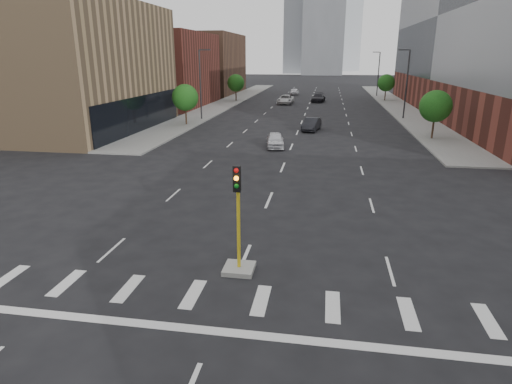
% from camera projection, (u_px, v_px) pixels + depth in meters
% --- Properties ---
extents(sidewalk_left_far, '(5.00, 92.00, 0.15)m').
position_uv_depth(sidewalk_left_far, '(230.00, 101.00, 80.58)').
color(sidewalk_left_far, gray).
rests_on(sidewalk_left_far, ground).
extents(sidewalk_right_far, '(5.00, 92.00, 0.15)m').
position_uv_depth(sidewalk_right_far, '(394.00, 104.00, 75.95)').
color(sidewalk_right_far, gray).
rests_on(sidewalk_right_far, ground).
extents(building_left_mid, '(20.00, 24.00, 14.00)m').
position_uv_depth(building_left_mid, '(55.00, 67.00, 48.44)').
color(building_left_mid, '#997956').
rests_on(building_left_mid, ground).
extents(building_left_far_a, '(20.00, 22.00, 12.00)m').
position_uv_depth(building_left_far_a, '(148.00, 70.00, 73.19)').
color(building_left_far_a, brown).
rests_on(building_left_far_a, ground).
extents(building_left_far_b, '(20.00, 24.00, 13.00)m').
position_uv_depth(building_left_far_b, '(193.00, 64.00, 97.48)').
color(building_left_far_b, brown).
rests_on(building_left_far_b, ground).
extents(tower_mid, '(18.00, 18.00, 44.00)m').
position_uv_depth(tower_mid, '(324.00, 24.00, 190.06)').
color(tower_mid, slate).
rests_on(tower_mid, ground).
extents(median_traffic_signal, '(1.20, 1.20, 4.40)m').
position_uv_depth(median_traffic_signal, '(239.00, 249.00, 16.85)').
color(median_traffic_signal, '#999993').
rests_on(median_traffic_signal, ground).
extents(streetlight_right_a, '(1.60, 0.22, 9.07)m').
position_uv_depth(streetlight_right_a, '(406.00, 81.00, 56.83)').
color(streetlight_right_a, '#2D2D30').
rests_on(streetlight_right_a, ground).
extents(streetlight_right_b, '(1.60, 0.22, 9.07)m').
position_uv_depth(streetlight_right_b, '(378.00, 72.00, 89.74)').
color(streetlight_right_b, '#2D2D30').
rests_on(streetlight_right_b, ground).
extents(streetlight_left, '(1.60, 0.22, 9.07)m').
position_uv_depth(streetlight_left, '(201.00, 82.00, 56.27)').
color(streetlight_left, '#2D2D30').
rests_on(streetlight_left, ground).
extents(tree_left_near, '(3.20, 3.20, 4.85)m').
position_uv_depth(tree_left_near, '(185.00, 98.00, 52.16)').
color(tree_left_near, '#382619').
rests_on(tree_left_near, ground).
extents(tree_left_far, '(3.20, 3.20, 4.85)m').
position_uv_depth(tree_left_far, '(236.00, 83.00, 80.36)').
color(tree_left_far, '#382619').
rests_on(tree_left_far, ground).
extents(tree_right_near, '(3.20, 3.20, 4.85)m').
position_uv_depth(tree_right_near, '(436.00, 106.00, 43.13)').
color(tree_right_near, '#382619').
rests_on(tree_right_near, ground).
extents(tree_right_far, '(3.20, 3.20, 4.85)m').
position_uv_depth(tree_right_far, '(386.00, 83.00, 80.74)').
color(tree_right_far, '#382619').
rests_on(tree_right_far, ground).
extents(car_near_left, '(2.22, 4.26, 1.39)m').
position_uv_depth(car_near_left, '(275.00, 140.00, 40.21)').
color(car_near_left, silver).
rests_on(car_near_left, ground).
extents(car_mid_right, '(2.26, 4.57, 1.44)m').
position_uv_depth(car_mid_right, '(311.00, 124.00, 49.22)').
color(car_mid_right, black).
rests_on(car_mid_right, ground).
extents(car_far_left, '(2.69, 5.70, 1.57)m').
position_uv_depth(car_far_left, '(286.00, 99.00, 76.70)').
color(car_far_left, silver).
rests_on(car_far_left, ground).
extents(car_deep_right, '(2.73, 5.57, 1.56)m').
position_uv_depth(car_deep_right, '(318.00, 98.00, 79.96)').
color(car_deep_right, black).
rests_on(car_deep_right, ground).
extents(car_distant, '(1.83, 4.21, 1.41)m').
position_uv_depth(car_distant, '(295.00, 92.00, 94.58)').
color(car_distant, silver).
rests_on(car_distant, ground).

